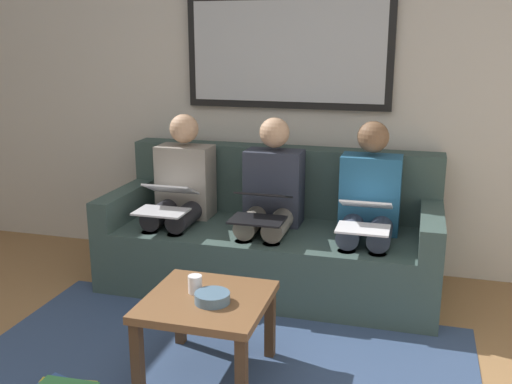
{
  "coord_description": "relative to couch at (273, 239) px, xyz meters",
  "views": [
    {
      "loc": [
        -0.92,
        1.56,
        1.65
      ],
      "look_at": [
        0.0,
        -1.7,
        0.75
      ],
      "focal_mm": 41.12,
      "sensor_mm": 36.0,
      "label": 1
    }
  ],
  "objects": [
    {
      "name": "person_middle",
      "position": [
        0.0,
        0.07,
        0.3
      ],
      "size": [
        0.38,
        0.58,
        1.14
      ],
      "color": "#2D3342",
      "rests_on": "couch"
    },
    {
      "name": "area_rug",
      "position": [
        0.0,
        1.27,
        -0.31
      ],
      "size": [
        2.6,
        1.8,
        0.01
      ],
      "primitive_type": "cube",
      "color": "#33476B",
      "rests_on": "ground_plane"
    },
    {
      "name": "laptop_silver",
      "position": [
        0.64,
        0.3,
        0.32
      ],
      "size": [
        0.33,
        0.38,
        0.17
      ],
      "color": "silver"
    },
    {
      "name": "wall_rear",
      "position": [
        0.0,
        -0.48,
        0.99
      ],
      "size": [
        6.0,
        0.12,
        2.6
      ],
      "primitive_type": "cube",
      "color": "beige",
      "rests_on": "ground_plane"
    },
    {
      "name": "laptop_white",
      "position": [
        -0.64,
        0.3,
        0.31
      ],
      "size": [
        0.31,
        0.36,
        0.16
      ],
      "color": "white"
    },
    {
      "name": "cup",
      "position": [
        0.1,
        1.18,
        0.15
      ],
      "size": [
        0.07,
        0.07,
        0.09
      ],
      "primitive_type": "cylinder",
      "color": "silver",
      "rests_on": "coffee_table"
    },
    {
      "name": "coffee_table",
      "position": [
        0.03,
        1.22,
        0.04
      ],
      "size": [
        0.59,
        0.59,
        0.42
      ],
      "color": "brown",
      "rests_on": "ground_plane"
    },
    {
      "name": "bowl",
      "position": [
        -0.02,
        1.26,
        0.13
      ],
      "size": [
        0.17,
        0.17,
        0.05
      ],
      "primitive_type": "cylinder",
      "color": "slate",
      "rests_on": "coffee_table"
    },
    {
      "name": "framed_mirror",
      "position": [
        0.0,
        -0.39,
        1.24
      ],
      "size": [
        1.45,
        0.05,
        0.78
      ],
      "color": "black"
    },
    {
      "name": "couch",
      "position": [
        0.0,
        0.0,
        0.0
      ],
      "size": [
        2.2,
        0.9,
        0.9
      ],
      "color": "#384C47",
      "rests_on": "ground_plane"
    },
    {
      "name": "person_left",
      "position": [
        -0.64,
        0.07,
        0.3
      ],
      "size": [
        0.38,
        0.58,
        1.14
      ],
      "color": "#235B84",
      "rests_on": "couch"
    },
    {
      "name": "laptop_black",
      "position": [
        0.0,
        0.3,
        0.32
      ],
      "size": [
        0.33,
        0.38,
        0.16
      ],
      "color": "black"
    },
    {
      "name": "person_right",
      "position": [
        0.64,
        0.07,
        0.3
      ],
      "size": [
        0.38,
        0.58,
        1.14
      ],
      "color": "gray",
      "rests_on": "couch"
    }
  ]
}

